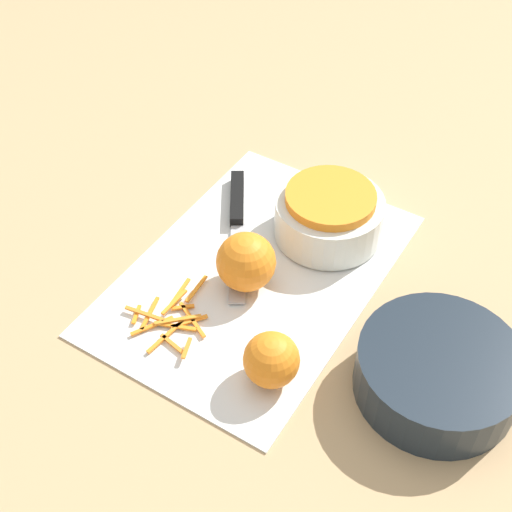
{
  "coord_description": "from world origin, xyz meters",
  "views": [
    {
      "loc": [
        0.57,
        0.36,
        0.73
      ],
      "look_at": [
        0.0,
        0.0,
        0.04
      ],
      "focal_mm": 50.0,
      "sensor_mm": 36.0,
      "label": 1
    }
  ],
  "objects_px": {
    "bowl_speckled": "(329,214)",
    "knife": "(237,212)",
    "orange_right": "(248,263)",
    "bowl_dark": "(438,372)",
    "orange_left": "(271,360)"
  },
  "relations": [
    {
      "from": "knife",
      "to": "orange_left",
      "type": "xyz_separation_m",
      "value": [
        0.22,
        0.19,
        0.03
      ]
    },
    {
      "from": "orange_left",
      "to": "orange_right",
      "type": "bearing_deg",
      "value": -137.51
    },
    {
      "from": "bowl_dark",
      "to": "knife",
      "type": "bearing_deg",
      "value": -109.32
    },
    {
      "from": "bowl_speckled",
      "to": "orange_left",
      "type": "height_order",
      "value": "bowl_speckled"
    },
    {
      "from": "bowl_speckled",
      "to": "orange_left",
      "type": "distance_m",
      "value": 0.27
    },
    {
      "from": "knife",
      "to": "orange_right",
      "type": "distance_m",
      "value": 0.14
    },
    {
      "from": "knife",
      "to": "orange_right",
      "type": "height_order",
      "value": "orange_right"
    },
    {
      "from": "knife",
      "to": "orange_right",
      "type": "bearing_deg",
      "value": 7.41
    },
    {
      "from": "bowl_speckled",
      "to": "orange_right",
      "type": "height_order",
      "value": "orange_right"
    },
    {
      "from": "bowl_dark",
      "to": "knife",
      "type": "distance_m",
      "value": 0.39
    },
    {
      "from": "bowl_dark",
      "to": "orange_left",
      "type": "height_order",
      "value": "orange_left"
    },
    {
      "from": "bowl_dark",
      "to": "orange_left",
      "type": "xyz_separation_m",
      "value": [
        0.09,
        -0.17,
        0.01
      ]
    },
    {
      "from": "orange_left",
      "to": "orange_right",
      "type": "relative_size",
      "value": 0.85
    },
    {
      "from": "bowl_speckled",
      "to": "knife",
      "type": "xyz_separation_m",
      "value": [
        0.04,
        -0.13,
        -0.03
      ]
    },
    {
      "from": "bowl_speckled",
      "to": "orange_left",
      "type": "relative_size",
      "value": 2.28
    }
  ]
}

